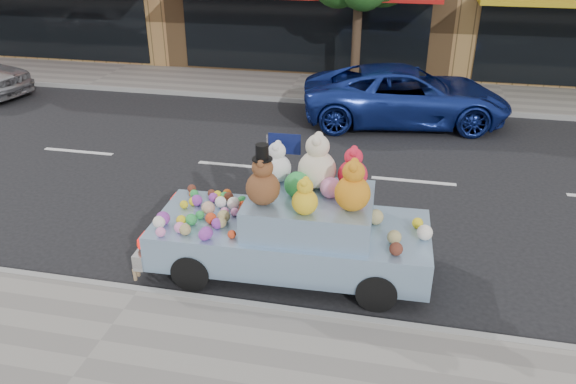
# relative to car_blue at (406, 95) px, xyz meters

# --- Properties ---
(ground) EXTENTS (120.00, 120.00, 0.00)m
(ground) POSITION_rel_car_blue_xyz_m (-3.67, -3.86, -0.77)
(ground) COLOR black
(ground) RESTS_ON ground
(near_sidewalk) EXTENTS (60.00, 3.00, 0.12)m
(near_sidewalk) POSITION_rel_car_blue_xyz_m (-3.67, -10.36, -0.71)
(near_sidewalk) COLOR gray
(near_sidewalk) RESTS_ON ground
(far_sidewalk) EXTENTS (60.00, 3.00, 0.12)m
(far_sidewalk) POSITION_rel_car_blue_xyz_m (-3.67, 2.64, -0.71)
(far_sidewalk) COLOR gray
(far_sidewalk) RESTS_ON ground
(near_kerb) EXTENTS (60.00, 0.12, 0.13)m
(near_kerb) POSITION_rel_car_blue_xyz_m (-3.67, -8.86, -0.70)
(near_kerb) COLOR gray
(near_kerb) RESTS_ON ground
(far_kerb) EXTENTS (60.00, 0.12, 0.13)m
(far_kerb) POSITION_rel_car_blue_xyz_m (-3.67, 1.14, -0.70)
(far_kerb) COLOR gray
(far_kerb) RESTS_ON ground
(car_blue) EXTENTS (5.86, 3.39, 1.54)m
(car_blue) POSITION_rel_car_blue_xyz_m (0.00, 0.00, 0.00)
(car_blue) COLOR navy
(car_blue) RESTS_ON ground
(art_car) EXTENTS (4.54, 1.90, 2.28)m
(art_car) POSITION_rel_car_blue_xyz_m (-1.54, -7.69, 0.04)
(art_car) COLOR black
(art_car) RESTS_ON ground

